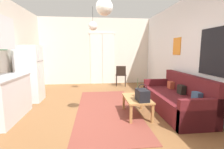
{
  "coord_description": "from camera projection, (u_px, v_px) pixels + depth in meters",
  "views": [
    {
      "loc": [
        -0.07,
        -3.3,
        1.44
      ],
      "look_at": [
        0.4,
        1.0,
        0.79
      ],
      "focal_mm": 26.05,
      "sensor_mm": 36.0,
      "label": 1
    }
  ],
  "objects": [
    {
      "name": "pendant_lamp_near",
      "position": [
        104.0,
        7.0,
        2.82
      ],
      "size": [
        0.3,
        0.3,
        0.74
      ],
      "color": "black"
    },
    {
      "name": "handbag",
      "position": [
        142.0,
        95.0,
        3.31
      ],
      "size": [
        0.24,
        0.32,
        0.36
      ],
      "color": "black",
      "rests_on": "coffee_table"
    },
    {
      "name": "coffee_table",
      "position": [
        137.0,
        100.0,
        3.56
      ],
      "size": [
        0.52,
        0.85,
        0.41
      ],
      "color": "#A87542",
      "rests_on": "ground_plane"
    },
    {
      "name": "ground_plane",
      "position": [
        99.0,
        120.0,
        3.47
      ],
      "size": [
        5.16,
        7.96,
        0.1
      ],
      "primitive_type": "cube",
      "color": "brown"
    },
    {
      "name": "refrigerator",
      "position": [
        30.0,
        74.0,
        4.55
      ],
      "size": [
        0.63,
        0.6,
        1.58
      ],
      "color": "white",
      "rests_on": "ground_plane"
    },
    {
      "name": "wall_back",
      "position": [
        96.0,
        52.0,
        6.93
      ],
      "size": [
        4.76,
        0.13,
        2.77
      ],
      "color": "silver",
      "rests_on": "ground_plane"
    },
    {
      "name": "wall_right",
      "position": [
        206.0,
        53.0,
        3.51
      ],
      "size": [
        0.12,
        7.56,
        2.77
      ],
      "color": "silver",
      "rests_on": "ground_plane"
    },
    {
      "name": "pendant_lamp_far",
      "position": [
        93.0,
        26.0,
        5.05
      ],
      "size": [
        0.28,
        0.28,
        0.73
      ],
      "color": "black"
    },
    {
      "name": "accent_chair",
      "position": [
        121.0,
        74.0,
        6.51
      ],
      "size": [
        0.48,
        0.47,
        0.82
      ],
      "rotation": [
        0.0,
        0.0,
        2.97
      ],
      "color": "black",
      "rests_on": "ground_plane"
    },
    {
      "name": "kitchen_counter",
      "position": [
        2.0,
        81.0,
        3.29
      ],
      "size": [
        0.6,
        1.28,
        2.14
      ],
      "color": "silver",
      "rests_on": "ground_plane"
    },
    {
      "name": "area_rug",
      "position": [
        107.0,
        109.0,
        4.0
      ],
      "size": [
        1.42,
        3.35,
        0.01
      ],
      "primitive_type": "cube",
      "color": "brown",
      "rests_on": "ground_plane"
    },
    {
      "name": "bamboo_vase",
      "position": [
        137.0,
        92.0,
        3.62
      ],
      "size": [
        0.1,
        0.1,
        0.41
      ],
      "color": "#2D2D33",
      "rests_on": "coffee_table"
    },
    {
      "name": "couch",
      "position": [
        177.0,
        100.0,
        3.82
      ],
      "size": [
        0.83,
        2.05,
        0.87
      ],
      "color": "#5B191E",
      "rests_on": "ground_plane"
    }
  ]
}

